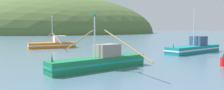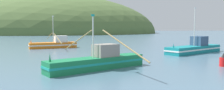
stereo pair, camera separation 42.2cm
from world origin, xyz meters
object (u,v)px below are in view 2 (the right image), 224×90
(fishing_boat_green, at_px, (99,61))
(fishing_boat_teal, at_px, (195,48))
(channel_buoy, at_px, (223,61))
(fishing_boat_orange, at_px, (54,44))

(fishing_boat_green, xyz_separation_m, fishing_boat_teal, (16.70, 11.37, -0.01))
(channel_buoy, bearing_deg, fishing_boat_green, 176.65)
(fishing_boat_teal, distance_m, channel_buoy, 12.71)
(channel_buoy, bearing_deg, fishing_boat_teal, 72.41)
(fishing_boat_teal, xyz_separation_m, channel_buoy, (-3.84, -12.12, -0.19))
(fishing_boat_green, distance_m, fishing_boat_teal, 20.20)
(fishing_boat_green, bearing_deg, channel_buoy, 148.85)
(fishing_boat_green, height_order, channel_buoy, fishing_boat_green)
(fishing_boat_teal, bearing_deg, channel_buoy, 43.84)
(fishing_boat_orange, distance_m, channel_buoy, 31.30)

